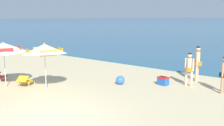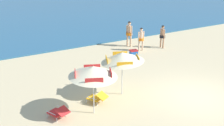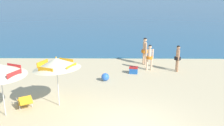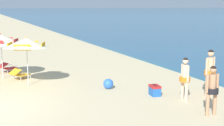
{
  "view_description": "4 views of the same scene",
  "coord_description": "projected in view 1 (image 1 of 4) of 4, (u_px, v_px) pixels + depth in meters",
  "views": [
    {
      "loc": [
        7.02,
        -5.0,
        3.25
      ],
      "look_at": [
        -1.35,
        4.7,
        1.04
      ],
      "focal_mm": 43.33,
      "sensor_mm": 36.0,
      "label": 1
    },
    {
      "loc": [
        -9.27,
        -8.48,
        6.25
      ],
      "look_at": [
        -2.2,
        4.0,
        0.76
      ],
      "focal_mm": 46.5,
      "sensor_mm": 36.0,
      "label": 2
    },
    {
      "loc": [
        -0.48,
        -7.35,
        4.61
      ],
      "look_at": [
        -0.62,
        3.64,
        1.38
      ],
      "focal_mm": 38.58,
      "sensor_mm": 36.0,
      "label": 3
    },
    {
      "loc": [
        10.86,
        -0.01,
        3.42
      ],
      "look_at": [
        -2.12,
        5.56,
        0.86
      ],
      "focal_mm": 50.92,
      "sensor_mm": 36.0,
      "label": 4
    }
  ],
  "objects": [
    {
      "name": "ground_plane",
      "position": [
        49.0,
        118.0,
        8.81
      ],
      "size": [
        800.0,
        800.0,
        0.0
      ],
      "primitive_type": "plane",
      "color": "#CCB78C"
    },
    {
      "name": "beach_umbrella_striped_main",
      "position": [
        3.0,
        47.0,
        12.31
      ],
      "size": [
        2.53,
        2.54,
        2.15
      ],
      "color": "silver",
      "rests_on": "ground"
    },
    {
      "name": "beach_umbrella_striped_second",
      "position": [
        45.0,
        49.0,
        11.76
      ],
      "size": [
        2.7,
        2.69,
        2.16
      ],
      "color": "silver",
      "rests_on": "ground"
    },
    {
      "name": "lounge_chair_under_umbrella",
      "position": [
        25.0,
        80.0,
        12.78
      ],
      "size": [
        0.9,
        1.03,
        0.52
      ],
      "color": "gold",
      "rests_on": "ground"
    },
    {
      "name": "person_standing_near_shore",
      "position": [
        224.0,
        72.0,
        11.48
      ],
      "size": [
        0.39,
        0.48,
        1.6
      ],
      "color": "tan",
      "rests_on": "ground"
    },
    {
      "name": "person_standing_beside",
      "position": [
        189.0,
        67.0,
        12.69
      ],
      "size": [
        0.47,
        0.39,
        1.59
      ],
      "color": "beige",
      "rests_on": "ground"
    },
    {
      "name": "person_wading_in",
      "position": [
        198.0,
        61.0,
        13.7
      ],
      "size": [
        0.44,
        0.52,
        1.79
      ],
      "color": "#D8A87F",
      "rests_on": "ground"
    },
    {
      "name": "cooler_box",
      "position": [
        163.0,
        81.0,
        12.98
      ],
      "size": [
        0.54,
        0.43,
        0.43
      ],
      "color": "#1E56A8",
      "rests_on": "ground"
    },
    {
      "name": "beach_ball",
      "position": [
        120.0,
        80.0,
        13.08
      ],
      "size": [
        0.43,
        0.43,
        0.43
      ],
      "primitive_type": "sphere",
      "color": "blue",
      "rests_on": "ground"
    }
  ]
}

